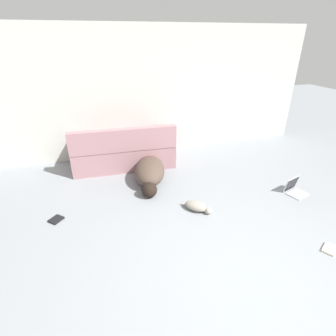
{
  "coord_description": "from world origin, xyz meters",
  "views": [
    {
      "loc": [
        -1.34,
        -1.34,
        2.29
      ],
      "look_at": [
        -0.31,
        1.96,
        0.53
      ],
      "focal_mm": 28.0,
      "sensor_mm": 36.0,
      "label": 1
    }
  ],
  "objects_px": {
    "couch": "(124,152)",
    "laptop_open": "(294,188)",
    "book_black": "(56,220)",
    "book_cream": "(329,249)",
    "dog": "(150,172)",
    "cat": "(197,207)"
  },
  "relations": [
    {
      "from": "couch",
      "to": "laptop_open",
      "type": "xyz_separation_m",
      "value": [
        2.47,
        -1.81,
        -0.2
      ]
    },
    {
      "from": "couch",
      "to": "laptop_open",
      "type": "bearing_deg",
      "value": 146.9
    },
    {
      "from": "laptop_open",
      "to": "book_black",
      "type": "distance_m",
      "value": 3.67
    },
    {
      "from": "book_cream",
      "to": "book_black",
      "type": "relative_size",
      "value": 1.03
    },
    {
      "from": "dog",
      "to": "book_cream",
      "type": "distance_m",
      "value": 2.79
    },
    {
      "from": "dog",
      "to": "laptop_open",
      "type": "height_order",
      "value": "dog"
    },
    {
      "from": "couch",
      "to": "laptop_open",
      "type": "height_order",
      "value": "couch"
    },
    {
      "from": "dog",
      "to": "book_cream",
      "type": "bearing_deg",
      "value": 50.69
    },
    {
      "from": "dog",
      "to": "cat",
      "type": "bearing_deg",
      "value": 38.18
    },
    {
      "from": "book_black",
      "to": "couch",
      "type": "bearing_deg",
      "value": 50.61
    },
    {
      "from": "book_cream",
      "to": "cat",
      "type": "bearing_deg",
      "value": 134.74
    },
    {
      "from": "laptop_open",
      "to": "book_cream",
      "type": "relative_size",
      "value": 1.59
    },
    {
      "from": "cat",
      "to": "couch",
      "type": "bearing_deg",
      "value": 160.78
    },
    {
      "from": "cat",
      "to": "book_cream",
      "type": "height_order",
      "value": "cat"
    },
    {
      "from": "couch",
      "to": "book_black",
      "type": "distance_m",
      "value": 1.88
    },
    {
      "from": "cat",
      "to": "book_black",
      "type": "distance_m",
      "value": 1.99
    },
    {
      "from": "laptop_open",
      "to": "book_cream",
      "type": "height_order",
      "value": "laptop_open"
    },
    {
      "from": "cat",
      "to": "laptop_open",
      "type": "relative_size",
      "value": 1.1
    },
    {
      "from": "couch",
      "to": "book_black",
      "type": "bearing_deg",
      "value": 53.84
    },
    {
      "from": "cat",
      "to": "book_black",
      "type": "xyz_separation_m",
      "value": [
        -1.96,
        0.36,
        -0.05
      ]
    },
    {
      "from": "dog",
      "to": "laptop_open",
      "type": "relative_size",
      "value": 3.6
    },
    {
      "from": "cat",
      "to": "laptop_open",
      "type": "distance_m",
      "value": 1.69
    }
  ]
}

